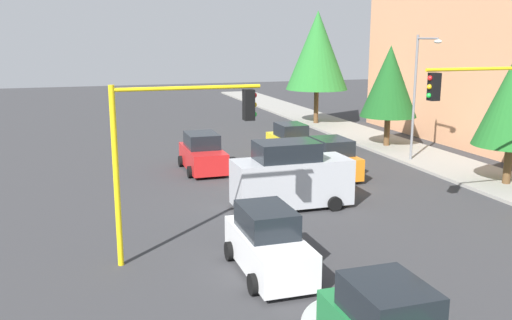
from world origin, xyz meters
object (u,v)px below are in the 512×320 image
object	(u,v)px
car_yellow	(290,142)
car_orange	(330,159)
traffic_signal_near_left	(488,113)
car_white	(268,244)
street_lamp_curbside	(419,85)
tree_roadside_mid	(389,82)
car_red	(203,154)
delivery_van_silver	(291,177)
traffic_signal_near_right	(176,137)
tree_roadside_far	(317,51)

from	to	relation	value
car_yellow	car_orange	bearing A→B (deg)	2.35
traffic_signal_near_left	car_white	size ratio (longest dim) A/B	1.45
street_lamp_curbside	tree_roadside_mid	distance (m)	4.47
street_lamp_curbside	car_red	xyz separation A→B (m)	(-1.83, -11.63, -3.45)
traffic_signal_near_left	delivery_van_silver	xyz separation A→B (m)	(-4.00, -6.09, -2.90)
car_red	traffic_signal_near_right	bearing A→B (deg)	-15.86
traffic_signal_near_left	tree_roadside_mid	size ratio (longest dim) A/B	0.93
tree_roadside_mid	car_orange	xyz separation A→B (m)	(5.75, -6.61, -3.27)
tree_roadside_mid	delivery_van_silver	bearing A→B (deg)	-46.00
tree_roadside_far	street_lamp_curbside	bearing A→B (deg)	-1.19
traffic_signal_near_left	tree_roadside_mid	world-z (taller)	tree_roadside_mid
traffic_signal_near_left	street_lamp_curbside	size ratio (longest dim) A/B	0.85
tree_roadside_mid	delivery_van_silver	xyz separation A→B (m)	(10.00, -10.35, -2.89)
street_lamp_curbside	car_red	bearing A→B (deg)	-98.93
tree_roadside_far	traffic_signal_near_left	bearing A→B (deg)	-8.91
car_yellow	car_white	bearing A→B (deg)	-23.23
delivery_van_silver	car_white	distance (m)	6.59
traffic_signal_near_right	car_white	size ratio (longest dim) A/B	1.36
tree_roadside_far	car_yellow	bearing A→B (deg)	-30.61
traffic_signal_near_right	car_yellow	xyz separation A→B (m)	(-13.32, 8.86, -3.03)
traffic_signal_near_right	tree_roadside_mid	size ratio (longest dim) A/B	0.87
car_yellow	car_orange	xyz separation A→B (m)	(5.07, 0.21, 0.00)
car_white	tree_roadside_far	bearing A→B (deg)	153.60
traffic_signal_near_left	car_yellow	size ratio (longest dim) A/B	1.62
traffic_signal_near_right	tree_roadside_far	world-z (taller)	tree_roadside_far
traffic_signal_near_right	tree_roadside_mid	bearing A→B (deg)	131.77
traffic_signal_near_right	delivery_van_silver	world-z (taller)	traffic_signal_near_right
street_lamp_curbside	car_yellow	size ratio (longest dim) A/B	1.91
traffic_signal_near_left	delivery_van_silver	bearing A→B (deg)	-123.30
street_lamp_curbside	tree_roadside_far	xyz separation A→B (m)	(-14.39, 0.30, 1.48)
street_lamp_curbside	traffic_signal_near_left	bearing A→B (deg)	-19.82
car_white	traffic_signal_near_right	bearing A→B (deg)	-128.48
street_lamp_curbside	car_orange	world-z (taller)	street_lamp_curbside
car_red	car_orange	world-z (taller)	same
car_red	car_orange	distance (m)	6.63
traffic_signal_near_left	tree_roadside_far	bearing A→B (deg)	171.09
traffic_signal_near_right	delivery_van_silver	distance (m)	7.17
car_yellow	car_red	bearing A→B (deg)	-71.47
street_lamp_curbside	delivery_van_silver	distance (m)	11.50
traffic_signal_near_right	tree_roadside_far	bearing A→B (deg)	147.69
tree_roadside_mid	car_orange	distance (m)	9.35
delivery_van_silver	street_lamp_curbside	bearing A→B (deg)	120.42
street_lamp_curbside	tree_roadside_far	size ratio (longest dim) A/B	0.79
traffic_signal_near_right	car_white	distance (m)	4.26
traffic_signal_near_left	traffic_signal_near_right	xyz separation A→B (m)	(0.00, -11.41, -0.25)
traffic_signal_near_left	car_orange	bearing A→B (deg)	-164.11
car_orange	car_yellow	bearing A→B (deg)	-177.65
traffic_signal_near_left	car_orange	world-z (taller)	traffic_signal_near_left
delivery_van_silver	car_red	size ratio (longest dim) A/B	1.15
car_white	delivery_van_silver	bearing A→B (deg)	153.03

